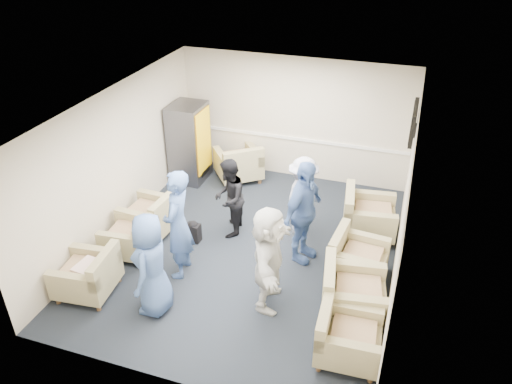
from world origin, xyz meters
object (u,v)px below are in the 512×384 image
(armchair_left_far, at_px, (152,217))
(armchair_right_midnear, at_px, (350,295))
(person_back_right, at_px, (302,196))
(armchair_right_far, at_px, (366,217))
(person_mid_left, at_px, (178,225))
(armchair_left_mid, at_px, (133,238))
(armchair_right_near, at_px, (345,338))
(armchair_right_midfar, at_px, (355,259))
(person_front_right, at_px, (269,258))
(person_back_left, at_px, (229,198))
(vending_machine, at_px, (189,143))
(armchair_corner, at_px, (239,165))
(person_mid_right, at_px, (303,213))
(armchair_left_near, at_px, (90,276))
(person_front_left, at_px, (152,264))

(armchair_left_far, xyz_separation_m, armchair_right_midnear, (3.82, -0.99, 0.02))
(armchair_right_midnear, xyz_separation_m, person_back_right, (-1.20, 1.90, 0.40))
(armchair_right_far, distance_m, person_mid_left, 3.50)
(armchair_left_far, bearing_deg, armchair_left_mid, 3.87)
(armchair_right_near, distance_m, armchair_right_midfar, 1.76)
(person_mid_left, xyz_separation_m, person_front_right, (1.59, -0.25, -0.10))
(person_mid_left, distance_m, person_back_left, 1.39)
(armchair_right_near, height_order, armchair_right_midnear, armchair_right_midnear)
(vending_machine, distance_m, person_back_left, 2.35)
(armchair_left_mid, height_order, armchair_right_near, armchair_right_near)
(armchair_corner, bearing_deg, person_back_right, 101.13)
(person_mid_right, relative_size, person_front_right, 1.10)
(armchair_left_near, xyz_separation_m, person_mid_right, (2.92, 1.92, 0.59))
(person_back_right, bearing_deg, armchair_left_near, 143.90)
(person_front_left, xyz_separation_m, person_mid_left, (-0.01, 0.90, 0.12))
(armchair_left_mid, bearing_deg, person_mid_left, 73.88)
(person_mid_left, bearing_deg, vending_machine, -166.39)
(armchair_right_midnear, relative_size, armchair_right_midfar, 1.14)
(armchair_right_near, relative_size, person_front_left, 0.52)
(person_mid_left, bearing_deg, armchair_left_near, -58.73)
(vending_machine, bearing_deg, armchair_left_far, -84.41)
(armchair_right_midnear, bearing_deg, armchair_right_midfar, -5.44)
(armchair_corner, relative_size, person_front_left, 0.77)
(armchair_right_far, bearing_deg, armchair_left_near, 120.39)
(vending_machine, bearing_deg, person_mid_right, -34.18)
(person_front_left, distance_m, person_front_right, 1.71)
(armchair_left_far, bearing_deg, armchair_right_midfar, 93.04)
(armchair_right_near, distance_m, person_front_left, 2.91)
(armchair_right_near, xyz_separation_m, armchair_corner, (-3.06, 4.27, 0.03))
(armchair_left_far, relative_size, person_mid_left, 0.49)
(person_back_right, bearing_deg, armchair_right_far, -65.59)
(person_back_right, bearing_deg, armchair_right_midfar, -121.14)
(armchair_left_mid, distance_m, armchair_corner, 3.23)
(vending_machine, bearing_deg, person_front_right, -49.60)
(armchair_left_far, xyz_separation_m, armchair_right_near, (3.89, -1.81, -0.01))
(person_back_left, xyz_separation_m, person_back_right, (1.25, 0.45, 0.01))
(person_back_right, bearing_deg, armchair_right_midnear, -138.64)
(person_mid_right, distance_m, person_front_right, 1.27)
(armchair_corner, distance_m, person_mid_right, 3.11)
(person_mid_left, bearing_deg, person_mid_right, 110.82)
(armchair_right_midnear, relative_size, armchair_right_far, 1.01)
(armchair_left_near, bearing_deg, armchair_left_mid, 168.78)
(person_back_left, bearing_deg, armchair_left_mid, -60.75)
(armchair_left_far, bearing_deg, person_mid_right, 96.57)
(person_front_left, height_order, person_front_right, person_front_right)
(person_mid_right, bearing_deg, armchair_right_near, -134.24)
(armchair_right_midnear, relative_size, armchair_corner, 0.82)
(armchair_right_near, height_order, person_mid_left, person_mid_left)
(armchair_left_mid, distance_m, person_front_left, 1.59)
(armchair_left_near, bearing_deg, armchair_left_far, 170.77)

